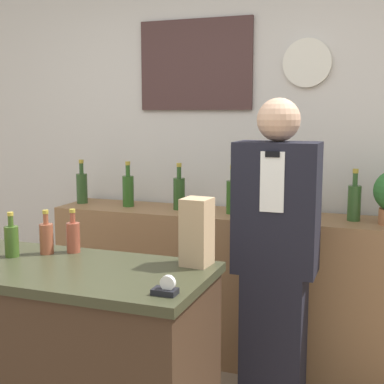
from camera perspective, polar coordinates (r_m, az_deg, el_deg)
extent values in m
cube|color=silver|center=(3.64, 2.87, 4.79)|extent=(5.20, 0.06, 2.70)
cube|color=#452C2B|center=(3.65, 0.36, 13.41)|extent=(0.78, 0.02, 0.59)
cylinder|color=white|center=(3.47, 12.18, 13.32)|extent=(0.30, 0.03, 0.30)
cube|color=#8E6642|center=(3.48, 4.69, -10.04)|extent=(2.40, 0.43, 0.96)
cube|color=#382619|center=(2.59, -14.45, -17.87)|extent=(1.37, 0.58, 0.89)
cube|color=#303220|center=(2.42, -14.85, -7.95)|extent=(1.40, 0.61, 0.04)
cube|color=black|center=(2.96, 8.69, -15.53)|extent=(0.32, 0.25, 0.77)
cube|color=black|center=(2.74, 9.02, -1.67)|extent=(0.42, 0.25, 0.67)
cube|color=white|center=(2.60, 8.54, 1.06)|extent=(0.12, 0.01, 0.29)
cube|color=black|center=(2.58, 8.59, 3.99)|extent=(0.07, 0.01, 0.03)
sphere|color=tan|center=(2.70, 9.24, 7.61)|extent=(0.22, 0.22, 0.22)
cube|color=tan|center=(2.30, 0.53, -4.27)|extent=(0.13, 0.13, 0.29)
cube|color=black|center=(1.97, -2.91, -10.55)|extent=(0.09, 0.06, 0.02)
cylinder|color=silver|center=(1.95, -2.59, -9.66)|extent=(0.06, 0.02, 0.06)
cylinder|color=#35511C|center=(2.58, -18.68, -5.03)|extent=(0.06, 0.06, 0.14)
cylinder|color=#35511C|center=(2.56, -18.78, -2.96)|extent=(0.02, 0.02, 0.05)
cylinder|color=#B29933|center=(2.55, -18.82, -2.23)|extent=(0.03, 0.03, 0.02)
cylinder|color=brown|center=(2.59, -15.26, -4.85)|extent=(0.06, 0.06, 0.14)
cylinder|color=brown|center=(2.57, -15.34, -2.78)|extent=(0.02, 0.02, 0.05)
cylinder|color=#B29933|center=(2.56, -15.37, -2.05)|extent=(0.03, 0.03, 0.02)
cylinder|color=brown|center=(2.58, -12.56, -4.77)|extent=(0.06, 0.06, 0.14)
cylinder|color=brown|center=(2.56, -12.62, -2.70)|extent=(0.02, 0.02, 0.05)
cylinder|color=#B29933|center=(2.56, -12.65, -1.97)|extent=(0.03, 0.03, 0.02)
cylinder|color=#2E4D25|center=(3.80, -11.66, 0.38)|extent=(0.08, 0.08, 0.21)
cylinder|color=#2E4D25|center=(3.78, -11.72, 2.48)|extent=(0.03, 0.03, 0.07)
cylinder|color=#B29933|center=(3.78, -11.74, 3.21)|extent=(0.03, 0.03, 0.02)
cylinder|color=#2B581E|center=(3.61, -6.82, 0.08)|extent=(0.08, 0.08, 0.21)
cylinder|color=#2B581E|center=(3.60, -6.86, 2.29)|extent=(0.03, 0.03, 0.07)
cylinder|color=#B29933|center=(3.59, -6.87, 3.07)|extent=(0.03, 0.03, 0.02)
cylinder|color=#294C20|center=(3.47, -1.38, -0.19)|extent=(0.08, 0.08, 0.21)
cylinder|color=#294C20|center=(3.46, -1.39, 2.11)|extent=(0.03, 0.03, 0.07)
cylinder|color=#B29933|center=(3.45, -1.39, 2.91)|extent=(0.03, 0.03, 0.02)
cylinder|color=#2D581D|center=(3.34, 4.32, -0.56)|extent=(0.08, 0.08, 0.21)
cylinder|color=#2D581D|center=(3.32, 4.35, 1.83)|extent=(0.03, 0.03, 0.07)
cylinder|color=#B29933|center=(3.32, 4.36, 2.67)|extent=(0.03, 0.03, 0.02)
cylinder|color=#26571E|center=(3.28, 10.54, -0.84)|extent=(0.08, 0.08, 0.21)
cylinder|color=#26571E|center=(3.26, 10.61, 1.59)|extent=(0.03, 0.03, 0.07)
cylinder|color=#B29933|center=(3.26, 10.63, 2.44)|extent=(0.03, 0.03, 0.02)
cylinder|color=#33582A|center=(3.25, 16.91, -1.15)|extent=(0.08, 0.08, 0.21)
cylinder|color=#33582A|center=(3.23, 17.02, 1.30)|extent=(0.03, 0.03, 0.07)
cylinder|color=#B29933|center=(3.23, 17.06, 2.16)|extent=(0.03, 0.03, 0.02)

